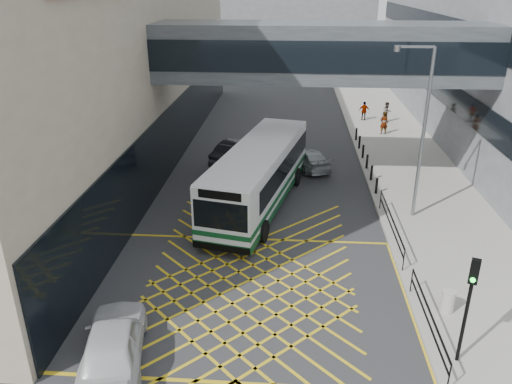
% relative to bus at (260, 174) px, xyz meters
% --- Properties ---
extents(ground, '(120.00, 120.00, 0.00)m').
position_rel_bus_xyz_m(ground, '(0.14, -8.40, -1.74)').
color(ground, '#333335').
extents(skybridge, '(20.00, 4.10, 3.00)m').
position_rel_bus_xyz_m(skybridge, '(3.14, 3.60, 5.76)').
color(skybridge, '#42484D').
rests_on(skybridge, ground).
extents(pavement, '(6.00, 54.00, 0.16)m').
position_rel_bus_xyz_m(pavement, '(9.14, 6.60, -1.66)').
color(pavement, '#A19C93').
rests_on(pavement, ground).
extents(box_junction, '(12.00, 9.00, 0.01)m').
position_rel_bus_xyz_m(box_junction, '(0.14, -8.40, -1.74)').
color(box_junction, gold).
rests_on(box_junction, ground).
extents(bus, '(5.09, 11.88, 3.25)m').
position_rel_bus_xyz_m(bus, '(0.00, 0.00, 0.00)').
color(bus, silver).
rests_on(bus, ground).
extents(car_white, '(2.97, 5.22, 1.56)m').
position_rel_bus_xyz_m(car_white, '(-3.72, -12.28, -0.96)').
color(car_white, silver).
rests_on(car_white, ground).
extents(car_dark, '(3.77, 5.40, 1.57)m').
position_rel_bus_xyz_m(car_dark, '(-1.81, 6.47, -0.95)').
color(car_dark, black).
rests_on(car_dark, ground).
extents(car_silver, '(3.20, 4.58, 1.31)m').
position_rel_bus_xyz_m(car_silver, '(2.74, 5.87, -1.08)').
color(car_silver, gray).
rests_on(car_silver, ground).
extents(traffic_light, '(0.30, 0.44, 3.73)m').
position_rel_bus_xyz_m(traffic_light, '(6.92, -11.66, 0.85)').
color(traffic_light, black).
rests_on(traffic_light, pavement).
extents(street_lamp, '(1.87, 0.29, 8.27)m').
position_rel_bus_xyz_m(street_lamp, '(7.62, -1.09, 3.13)').
color(street_lamp, slate).
rests_on(street_lamp, pavement).
extents(litter_bin, '(0.48, 0.48, 0.83)m').
position_rel_bus_xyz_m(litter_bin, '(7.33, -9.03, -1.16)').
color(litter_bin, '#ADA89E').
rests_on(litter_bin, pavement).
extents(kerb_railings, '(0.05, 12.54, 1.00)m').
position_rel_bus_xyz_m(kerb_railings, '(6.29, -6.62, -0.86)').
color(kerb_railings, black).
rests_on(kerb_railings, pavement).
extents(bollards, '(0.14, 10.14, 0.90)m').
position_rel_bus_xyz_m(bollards, '(6.39, 6.60, -1.13)').
color(bollards, black).
rests_on(bollards, pavement).
extents(pedestrian_a, '(0.73, 0.55, 1.70)m').
position_rel_bus_xyz_m(pedestrian_a, '(8.63, 13.36, -0.73)').
color(pedestrian_a, gray).
rests_on(pedestrian_a, pavement).
extents(pedestrian_b, '(0.95, 0.80, 1.68)m').
position_rel_bus_xyz_m(pedestrian_b, '(9.42, 16.78, -0.74)').
color(pedestrian_b, gray).
rests_on(pedestrian_b, pavement).
extents(pedestrian_c, '(0.98, 0.56, 1.57)m').
position_rel_bus_xyz_m(pedestrian_c, '(7.65, 17.37, -0.79)').
color(pedestrian_c, gray).
rests_on(pedestrian_c, pavement).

